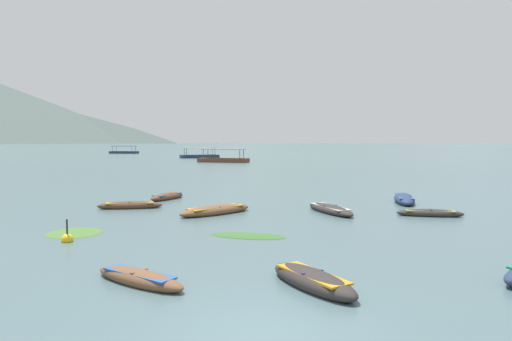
% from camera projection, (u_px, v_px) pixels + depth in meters
% --- Properties ---
extents(ground_plane, '(6000.00, 6000.00, 0.00)m').
position_uv_depth(ground_plane, '(240.00, 143.00, 1504.41)').
color(ground_plane, '#476066').
extents(mountain_1, '(1715.84, 1715.84, 432.46)m').
position_uv_depth(mountain_1, '(54.00, 83.00, 1628.38)').
color(mountain_1, '#4C5B56').
rests_on(mountain_1, ground).
extents(mountain_2, '(937.80, 937.80, 344.26)m').
position_uv_depth(mountain_2, '(291.00, 94.00, 1591.72)').
color(mountain_2, slate).
rests_on(mountain_2, ground).
extents(mountain_3, '(733.00, 733.00, 241.17)m').
position_uv_depth(mountain_3, '(492.00, 112.00, 1737.82)').
color(mountain_3, slate).
rests_on(mountain_3, ground).
extents(rowboat_0, '(2.08, 4.23, 0.64)m').
position_uv_depth(rowboat_0, '(404.00, 199.00, 26.68)').
color(rowboat_0, navy).
rests_on(rowboat_0, ground).
extents(rowboat_1, '(2.27, 4.21, 0.49)m').
position_uv_depth(rowboat_1, '(330.00, 209.00, 22.91)').
color(rowboat_1, '#2D2826').
rests_on(rowboat_1, ground).
extents(rowboat_2, '(3.53, 1.24, 0.49)m').
position_uv_depth(rowboat_2, '(130.00, 205.00, 24.32)').
color(rowboat_2, '#4C3323').
rests_on(rowboat_2, ground).
extents(rowboat_4, '(3.24, 1.41, 0.43)m').
position_uv_depth(rowboat_4, '(430.00, 213.00, 21.77)').
color(rowboat_4, '#2D2826').
rests_on(rowboat_4, ground).
extents(rowboat_6, '(3.99, 3.60, 0.55)m').
position_uv_depth(rowboat_6, '(216.00, 210.00, 22.47)').
color(rowboat_6, brown).
rests_on(rowboat_6, ground).
extents(rowboat_8, '(2.26, 3.13, 0.51)m').
position_uv_depth(rowboat_8, '(167.00, 197.00, 28.20)').
color(rowboat_8, brown).
rests_on(rowboat_8, ground).
extents(rowboat_9, '(2.30, 3.13, 0.55)m').
position_uv_depth(rowboat_9, '(313.00, 280.00, 11.10)').
color(rowboat_9, '#2D2826').
rests_on(rowboat_9, ground).
extents(rowboat_10, '(2.89, 2.42, 0.44)m').
position_uv_depth(rowboat_10, '(139.00, 278.00, 11.41)').
color(rowboat_10, brown).
rests_on(rowboat_10, ground).
extents(ferry_0, '(9.37, 5.48, 2.54)m').
position_uv_depth(ferry_0, '(223.00, 160.00, 79.32)').
color(ferry_0, brown).
rests_on(ferry_0, ground).
extents(ferry_1, '(9.03, 4.99, 2.54)m').
position_uv_depth(ferry_1, '(124.00, 152.00, 138.32)').
color(ferry_1, navy).
rests_on(ferry_1, ground).
extents(ferry_2, '(8.94, 5.48, 2.54)m').
position_uv_depth(ferry_2, '(200.00, 156.00, 100.32)').
color(ferry_2, navy).
rests_on(ferry_2, ground).
extents(mooring_buoy, '(0.42, 0.42, 0.94)m').
position_uv_depth(mooring_buoy, '(67.00, 239.00, 16.17)').
color(mooring_buoy, yellow).
rests_on(mooring_buoy, ground).
extents(weed_patch_0, '(2.86, 2.95, 0.14)m').
position_uv_depth(weed_patch_0, '(75.00, 233.00, 17.71)').
color(weed_patch_0, '#477033').
rests_on(weed_patch_0, ground).
extents(weed_patch_1, '(3.24, 2.02, 0.14)m').
position_uv_depth(weed_patch_1, '(248.00, 236.00, 17.15)').
color(weed_patch_1, '#38662D').
rests_on(weed_patch_1, ground).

